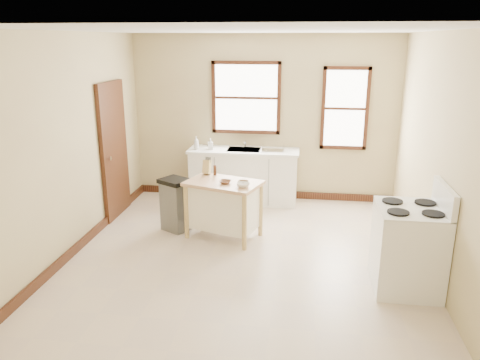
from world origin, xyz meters
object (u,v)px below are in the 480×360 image
object	(u,v)px
knife_block	(207,168)
dish_rack	(273,148)
soap_bottle_a	(196,143)
kitchen_island	(224,209)
pepper_grinder	(215,170)
bowl_a	(225,182)
trash_bin	(176,205)
soap_bottle_b	(210,144)
bowl_b	(243,182)
bowl_c	(243,185)
gas_stove	(409,237)

from	to	relation	value
knife_block	dish_rack	bearing A→B (deg)	60.85
soap_bottle_a	kitchen_island	size ratio (longest dim) A/B	0.22
kitchen_island	pepper_grinder	distance (m)	0.60
bowl_a	trash_bin	size ratio (longest dim) A/B	0.21
soap_bottle_b	bowl_b	world-z (taller)	soap_bottle_b
dish_rack	pepper_grinder	world-z (taller)	dish_rack
bowl_b	kitchen_island	bearing A→B (deg)	169.77
dish_rack	kitchen_island	xyz separation A→B (m)	(-0.57, -1.50, -0.56)
kitchen_island	knife_block	bearing A→B (deg)	149.80
knife_block	trash_bin	distance (m)	0.71
soap_bottle_b	bowl_c	distance (m)	1.86
kitchen_island	gas_stove	bearing A→B (deg)	-8.15
soap_bottle_a	bowl_b	xyz separation A→B (m)	(1.00, -1.51, -0.19)
bowl_a	soap_bottle_b	bearing A→B (deg)	108.29
dish_rack	kitchen_island	bearing A→B (deg)	-89.72
dish_rack	bowl_b	size ratio (longest dim) A/B	2.48
kitchen_island	bowl_c	world-z (taller)	bowl_c
soap_bottle_b	pepper_grinder	world-z (taller)	soap_bottle_b
trash_bin	kitchen_island	bearing A→B (deg)	18.81
bowl_b	knife_block	bearing A→B (deg)	146.38
knife_block	bowl_c	distance (m)	0.81
bowl_b	bowl_c	distance (m)	0.15
kitchen_island	bowl_b	world-z (taller)	bowl_b
gas_stove	trash_bin	bearing A→B (deg)	157.19
kitchen_island	trash_bin	distance (m)	0.75
bowl_c	gas_stove	distance (m)	2.18
soap_bottle_a	dish_rack	bearing A→B (deg)	16.66
kitchen_island	knife_block	world-z (taller)	knife_block
kitchen_island	pepper_grinder	bearing A→B (deg)	138.05
knife_block	bowl_b	size ratio (longest dim) A/B	1.35
dish_rack	pepper_grinder	size ratio (longest dim) A/B	2.45
soap_bottle_b	bowl_c	size ratio (longest dim) A/B	1.06
soap_bottle_b	bowl_c	world-z (taller)	soap_bottle_b
bowl_b	trash_bin	size ratio (longest dim) A/B	0.19
soap_bottle_a	kitchen_island	distance (m)	1.74
trash_bin	pepper_grinder	bearing A→B (deg)	45.75
knife_block	trash_bin	bearing A→B (deg)	-149.15
soap_bottle_b	trash_bin	size ratio (longest dim) A/B	0.24
trash_bin	bowl_b	bearing A→B (deg)	19.19
pepper_grinder	bowl_a	distance (m)	0.44
dish_rack	knife_block	xyz separation A→B (m)	(-0.87, -1.16, -0.05)
kitchen_island	soap_bottle_a	bearing A→B (deg)	134.12
soap_bottle_b	dish_rack	distance (m)	1.05
dish_rack	kitchen_island	world-z (taller)	dish_rack
soap_bottle_b	gas_stove	xyz separation A→B (m)	(2.74, -2.59, -0.40)
gas_stove	kitchen_island	bearing A→B (deg)	153.86
bowl_a	bowl_c	bearing A→B (deg)	-25.46
trash_bin	bowl_c	bearing A→B (deg)	11.66
kitchen_island	bowl_b	size ratio (longest dim) A/B	6.73
bowl_b	soap_bottle_a	bearing A→B (deg)	123.45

